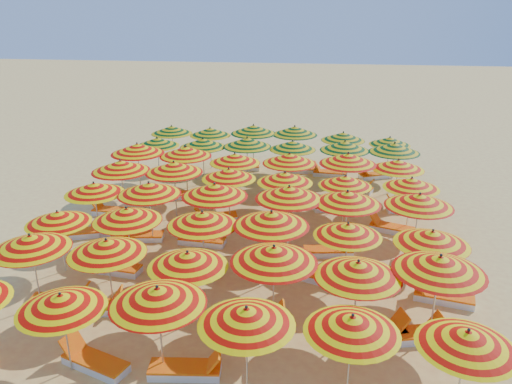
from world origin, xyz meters
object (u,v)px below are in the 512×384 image
umbrella_34 (348,159)px  umbrella_47 (390,141)px  lounger_4 (94,308)px  lounger_23 (281,184)px  umbrella_26 (229,174)px  umbrella_46 (343,137)px  umbrella_2 (158,296)px  umbrella_28 (345,181)px  umbrella_33 (289,159)px  lounger_12 (89,232)px  lounger_14 (201,240)px  umbrella_16 (348,230)px  umbrella_19 (149,189)px  umbrella_36 (157,142)px  umbrella_27 (285,178)px  umbrella_30 (137,149)px  umbrella_40 (345,146)px  umbrella_13 (127,215)px  lounger_3 (62,301)px  lounger_25 (242,167)px  lounger_11 (442,297)px  umbrella_35 (398,165)px  umbrella_23 (419,200)px  umbrella_6 (30,242)px  beachgoer_b (285,209)px  umbrella_25 (174,167)px  umbrella_8 (188,260)px  lounger_6 (375,333)px  umbrella_4 (352,324)px  umbrella_10 (358,269)px  lounger_19 (391,228)px  lounger_8 (114,268)px  lounger_10 (325,278)px  umbrella_29 (411,183)px  umbrella_31 (185,152)px  umbrella_32 (235,158)px  lounger_28 (375,175)px  umbrella_7 (107,247)px  lounger_1 (94,362)px  umbrella_9 (274,255)px  umbrella_21 (289,193)px  lounger_21 (333,206)px  lounger_13 (139,236)px  umbrella_1 (61,302)px  lounger_20 (173,195)px  umbrella_45 (295,131)px  lounger_18 (215,217)px  lounger_27 (329,173)px  umbrella_20 (215,190)px  umbrella_18 (94,188)px  umbrella_5 (467,339)px  lounger_17 (112,211)px  umbrella_24 (121,166)px  umbrella_3 (247,316)px  lounger_16 (429,257)px  lounger_26 (303,169)px

umbrella_34 → umbrella_47: (2.22, 4.47, -0.32)m
lounger_4 → lounger_23: 12.08m
umbrella_26 → umbrella_46: bearing=54.5°
umbrella_2 → umbrella_28: umbrella_2 is taller
umbrella_33 → lounger_12: size_ratio=1.55×
lounger_14 → umbrella_16: bearing=160.3°
umbrella_19 → umbrella_36: 7.05m
lounger_14 → umbrella_27: bearing=-140.5°
umbrella_30 → umbrella_40: umbrella_30 is taller
umbrella_13 → umbrella_19: umbrella_19 is taller
lounger_3 → lounger_25: same height
umbrella_30 → lounger_11: 14.16m
umbrella_35 → umbrella_23: bearing=-88.1°
umbrella_6 → beachgoer_b: bearing=44.4°
umbrella_40 → umbrella_25: bearing=-148.3°
umbrella_8 → lounger_6: (5.00, 0.06, -1.85)m
umbrella_34 → lounger_3: bearing=-134.1°
umbrella_4 → umbrella_10: umbrella_10 is taller
umbrella_4 → lounger_19: 9.48m
umbrella_34 → lounger_12: bearing=-156.9°
lounger_3 → beachgoer_b: beachgoer_b is taller
lounger_8 → lounger_10: 6.91m
umbrella_29 → umbrella_31: size_ratio=0.81×
umbrella_32 → lounger_28: bearing=33.6°
umbrella_6 → umbrella_7: (2.21, 0.07, -0.02)m
umbrella_46 → lounger_1: (-6.24, -15.62, -1.90)m
umbrella_32 → lounger_14: (-0.54, -4.23, -1.90)m
umbrella_9 → umbrella_25: bearing=124.7°
umbrella_21 → lounger_21: 4.89m
lounger_13 → umbrella_7: bearing=92.9°
umbrella_1 → lounger_4: size_ratio=1.30×
lounger_1 → lounger_13: same height
lounger_12 → lounger_20: bearing=44.3°
umbrella_45 → lounger_18: bearing=-111.7°
umbrella_27 → umbrella_33: umbrella_33 is taller
umbrella_32 → umbrella_40: 5.30m
lounger_1 → lounger_27: same height
umbrella_20 → lounger_13: umbrella_20 is taller
umbrella_28 → umbrella_18: bearing=-165.5°
umbrella_47 → lounger_21: umbrella_47 is taller
umbrella_5 → umbrella_27: size_ratio=0.80×
umbrella_31 → lounger_17: bearing=-137.1°
umbrella_6 → lounger_27: size_ratio=1.47×
umbrella_24 → umbrella_47: size_ratio=0.95×
umbrella_20 → lounger_19: umbrella_20 is taller
umbrella_18 → lounger_25: (3.98, 8.91, -1.86)m
umbrella_3 → lounger_16: size_ratio=1.55×
lounger_26 → lounger_13: bearing=55.2°
umbrella_18 → lounger_1: umbrella_18 is taller
lounger_3 → lounger_11: same height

